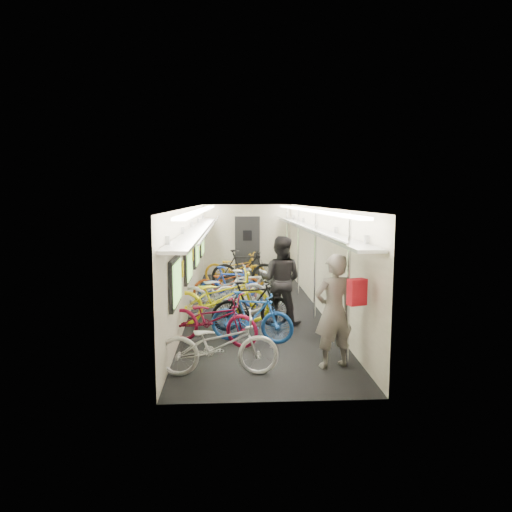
{
  "coord_description": "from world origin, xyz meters",
  "views": [
    {
      "loc": [
        -0.53,
        -10.57,
        2.6
      ],
      "look_at": [
        0.08,
        0.91,
        1.15
      ],
      "focal_mm": 32.0,
      "sensor_mm": 36.0,
      "label": 1
    }
  ],
  "objects": [
    {
      "name": "train_car_shell",
      "position": [
        -0.36,
        0.71,
        1.66
      ],
      "size": [
        10.0,
        10.0,
        10.0
      ],
      "color": "black",
      "rests_on": "ground"
    },
    {
      "name": "bicycle_0",
      "position": [
        -0.74,
        -4.06,
        0.47
      ],
      "size": [
        1.78,
        0.63,
        0.93
      ],
      "primitive_type": "imported",
      "rotation": [
        0.0,
        0.0,
        1.56
      ],
      "color": "silver",
      "rests_on": "ground"
    },
    {
      "name": "bicycle_1",
      "position": [
        -0.18,
        -2.52,
        0.47
      ],
      "size": [
        1.61,
        0.87,
        0.93
      ],
      "primitive_type": "imported",
      "rotation": [
        0.0,
        0.0,
        1.28
      ],
      "color": "#1C50A8",
      "rests_on": "ground"
    },
    {
      "name": "bicycle_2",
      "position": [
        -0.89,
        -2.58,
        0.46
      ],
      "size": [
        1.87,
        1.29,
        0.93
      ],
      "primitive_type": "imported",
      "rotation": [
        0.0,
        0.0,
        1.15
      ],
      "color": "maroon",
      "rests_on": "ground"
    },
    {
      "name": "bicycle_3",
      "position": [
        -0.14,
        -1.68,
        0.49
      ],
      "size": [
        1.7,
        0.84,
        0.98
      ],
      "primitive_type": "imported",
      "rotation": [
        0.0,
        0.0,
        1.82
      ],
      "color": "black",
      "rests_on": "ground"
    },
    {
      "name": "bicycle_4",
      "position": [
        -0.8,
        -1.26,
        0.56
      ],
      "size": [
        2.21,
        1.0,
        1.12
      ],
      "primitive_type": "imported",
      "rotation": [
        0.0,
        0.0,
        1.69
      ],
      "color": "yellow",
      "rests_on": "ground"
    },
    {
      "name": "bicycle_5",
      "position": [
        -0.16,
        -0.38,
        0.51
      ],
      "size": [
        1.76,
        0.87,
        1.02
      ],
      "primitive_type": "imported",
      "rotation": [
        0.0,
        0.0,
        1.81
      ],
      "color": "silver",
      "rests_on": "ground"
    },
    {
      "name": "bicycle_6",
      "position": [
        -0.74,
        -0.59,
        0.55
      ],
      "size": [
        2.19,
        1.14,
        1.09
      ],
      "primitive_type": "imported",
      "rotation": [
        0.0,
        0.0,
        1.78
      ],
      "color": "#A4A5A8",
      "rests_on": "ground"
    },
    {
      "name": "bicycle_7",
      "position": [
        -0.55,
        0.28,
        0.49
      ],
      "size": [
        1.69,
        0.83,
        0.98
      ],
      "primitive_type": "imported",
      "rotation": [
        0.0,
        0.0,
        1.33
      ],
      "color": "#1A39A0",
      "rests_on": "ground"
    },
    {
      "name": "bicycle_8",
      "position": [
        -0.65,
        0.87,
        0.47
      ],
      "size": [
        1.87,
        1.05,
        0.93
      ],
      "primitive_type": "imported",
      "rotation": [
        0.0,
        0.0,
        1.83
      ],
      "color": "#8D350F",
      "rests_on": "ground"
    },
    {
      "name": "bicycle_9",
      "position": [
        -0.17,
        2.48,
        0.57
      ],
      "size": [
        1.91,
        0.58,
        1.14
      ],
      "primitive_type": "imported",
      "rotation": [
        0.0,
        0.0,
        1.59
      ],
      "color": "black",
      "rests_on": "ground"
    },
    {
      "name": "bicycle_10",
      "position": [
        -0.43,
        2.94,
        0.51
      ],
      "size": [
        2.05,
        1.22,
        1.02
      ],
      "primitive_type": "imported",
      "rotation": [
        0.0,
        0.0,
        1.27
      ],
      "color": "#C58D12",
      "rests_on": "ground"
    },
    {
      "name": "passenger_near",
      "position": [
        1.02,
        -3.82,
        0.88
      ],
      "size": [
        0.74,
        0.58,
        1.77
      ],
      "primitive_type": "imported",
      "rotation": [
        0.0,
        0.0,
        3.41
      ],
      "color": "slate",
      "rests_on": "ground"
    },
    {
      "name": "passenger_mid",
      "position": [
        0.47,
        -1.29,
        0.92
      ],
      "size": [
        1.07,
        0.94,
        1.84
      ],
      "primitive_type": "imported",
      "rotation": [
        0.0,
        0.0,
        2.82
      ],
      "color": "black",
      "rests_on": "ground"
    },
    {
      "name": "backpack",
      "position": [
        1.24,
        -4.28,
        1.28
      ],
      "size": [
        0.29,
        0.22,
        0.38
      ],
      "primitive_type": "cube",
      "rotation": [
        0.0,
        0.0,
        0.34
      ],
      "color": "red",
      "rests_on": "passenger_near"
    }
  ]
}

